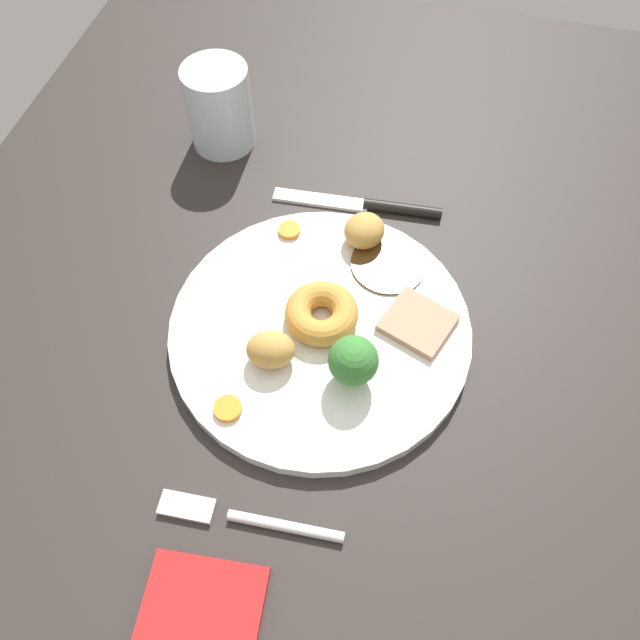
# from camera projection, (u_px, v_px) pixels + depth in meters

# --- Properties ---
(dining_table) EXTENTS (1.20, 0.84, 0.04)m
(dining_table) POSITION_uv_depth(u_px,v_px,m) (305.00, 363.00, 0.61)
(dining_table) COLOR #2B2623
(dining_table) RESTS_ON ground
(dinner_plate) EXTENTS (0.28, 0.28, 0.01)m
(dinner_plate) POSITION_uv_depth(u_px,v_px,m) (320.00, 330.00, 0.60)
(dinner_plate) COLOR white
(dinner_plate) RESTS_ON dining_table
(gravy_pool) EXTENTS (0.08, 0.08, 0.00)m
(gravy_pool) POSITION_uv_depth(u_px,v_px,m) (388.00, 264.00, 0.63)
(gravy_pool) COLOR #563819
(gravy_pool) RESTS_ON dinner_plate
(meat_slice_main) EXTENTS (0.07, 0.08, 0.01)m
(meat_slice_main) POSITION_uv_depth(u_px,v_px,m) (418.00, 322.00, 0.59)
(meat_slice_main) COLOR tan
(meat_slice_main) RESTS_ON dinner_plate
(yorkshire_pudding) EXTENTS (0.07, 0.07, 0.02)m
(yorkshire_pudding) POSITION_uv_depth(u_px,v_px,m) (322.00, 313.00, 0.59)
(yorkshire_pudding) COLOR #C68938
(yorkshire_pudding) RESTS_ON dinner_plate
(roast_potato_left) EXTENTS (0.06, 0.06, 0.03)m
(roast_potato_left) POSITION_uv_depth(u_px,v_px,m) (364.00, 231.00, 0.64)
(roast_potato_left) COLOR #BC8C42
(roast_potato_left) RESTS_ON dinner_plate
(roast_potato_right) EXTENTS (0.04, 0.05, 0.03)m
(roast_potato_right) POSITION_uv_depth(u_px,v_px,m) (271.00, 350.00, 0.56)
(roast_potato_right) COLOR #BC8C42
(roast_potato_right) RESTS_ON dinner_plate
(carrot_coin_front) EXTENTS (0.02, 0.02, 0.01)m
(carrot_coin_front) POSITION_uv_depth(u_px,v_px,m) (289.00, 230.00, 0.65)
(carrot_coin_front) COLOR orange
(carrot_coin_front) RESTS_ON dinner_plate
(carrot_coin_back) EXTENTS (0.02, 0.02, 0.01)m
(carrot_coin_back) POSITION_uv_depth(u_px,v_px,m) (228.00, 409.00, 0.55)
(carrot_coin_back) COLOR orange
(carrot_coin_back) RESTS_ON dinner_plate
(broccoli_floret) EXTENTS (0.04, 0.04, 0.05)m
(broccoli_floret) POSITION_uv_depth(u_px,v_px,m) (353.00, 361.00, 0.54)
(broccoli_floret) COLOR #8CB766
(broccoli_floret) RESTS_ON dinner_plate
(fork) EXTENTS (0.02, 0.15, 0.01)m
(fork) POSITION_uv_depth(u_px,v_px,m) (244.00, 518.00, 0.51)
(fork) COLOR silver
(fork) RESTS_ON dining_table
(knife) EXTENTS (0.03, 0.19, 0.01)m
(knife) POSITION_uv_depth(u_px,v_px,m) (372.00, 205.00, 0.69)
(knife) COLOR black
(knife) RESTS_ON dining_table
(water_glass) EXTENTS (0.07, 0.07, 0.10)m
(water_glass) POSITION_uv_depth(u_px,v_px,m) (219.00, 107.00, 0.71)
(water_glass) COLOR silver
(water_glass) RESTS_ON dining_table
(folded_napkin) EXTENTS (0.12, 0.10, 0.01)m
(folded_napkin) POSITION_uv_depth(u_px,v_px,m) (196.00, 636.00, 0.46)
(folded_napkin) COLOR red
(folded_napkin) RESTS_ON dining_table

